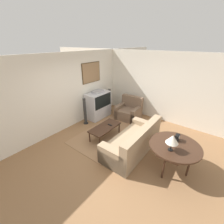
% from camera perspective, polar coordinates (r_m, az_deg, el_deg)
% --- Properties ---
extents(ground_plane, '(12.00, 12.00, 0.00)m').
position_cam_1_polar(ground_plane, '(4.88, 1.03, -12.68)').
color(ground_plane, '#8E6642').
extents(wall_back, '(12.00, 0.10, 2.70)m').
position_cam_1_polar(wall_back, '(5.64, -16.48, 7.34)').
color(wall_back, silver).
rests_on(wall_back, ground_plane).
extents(wall_right, '(0.06, 12.00, 2.70)m').
position_cam_1_polar(wall_right, '(6.37, 15.65, 9.39)').
color(wall_right, silver).
rests_on(wall_right, ground_plane).
extents(area_rug, '(2.44, 1.60, 0.01)m').
position_cam_1_polar(area_rug, '(5.37, -2.00, -8.61)').
color(area_rug, '#99704C').
rests_on(area_rug, ground_plane).
extents(tv, '(1.05, 0.58, 1.19)m').
position_cam_1_polar(tv, '(6.39, -5.24, 2.77)').
color(tv, silver).
rests_on(tv, ground_plane).
extents(couch, '(2.03, 0.92, 0.88)m').
position_cam_1_polar(couch, '(4.54, 8.15, -11.32)').
color(couch, '#9E8466').
rests_on(couch, ground_plane).
extents(armchair, '(0.91, 0.99, 0.92)m').
position_cam_1_polar(armchair, '(6.38, 6.42, 0.12)').
color(armchair, brown).
rests_on(armchair, ground_plane).
extents(coffee_table, '(1.14, 0.53, 0.42)m').
position_cam_1_polar(coffee_table, '(5.05, -2.68, -6.03)').
color(coffee_table, '#3D2619').
rests_on(coffee_table, ground_plane).
extents(console_table, '(1.22, 1.22, 0.74)m').
position_cam_1_polar(console_table, '(4.03, 22.78, -12.27)').
color(console_table, '#3D2619').
rests_on(console_table, ground_plane).
extents(table_lamp, '(0.28, 0.28, 0.40)m').
position_cam_1_polar(table_lamp, '(3.63, 22.03, -9.66)').
color(table_lamp, black).
rests_on(table_lamp, console_table).
extents(mantel_clock, '(0.16, 0.10, 0.17)m').
position_cam_1_polar(mantel_clock, '(4.13, 23.53, -8.98)').
color(mantel_clock, black).
rests_on(mantel_clock, console_table).
extents(remote, '(0.05, 0.16, 0.02)m').
position_cam_1_polar(remote, '(5.11, -0.80, -4.91)').
color(remote, black).
rests_on(remote, coffee_table).
extents(speaker_tower_left, '(0.19, 0.19, 1.07)m').
position_cam_1_polar(speaker_tower_left, '(5.92, -10.23, 0.01)').
color(speaker_tower_left, black).
rests_on(speaker_tower_left, ground_plane).
extents(speaker_tower_right, '(0.19, 0.19, 1.07)m').
position_cam_1_polar(speaker_tower_right, '(6.94, -0.94, 4.29)').
color(speaker_tower_right, black).
rests_on(speaker_tower_right, ground_plane).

